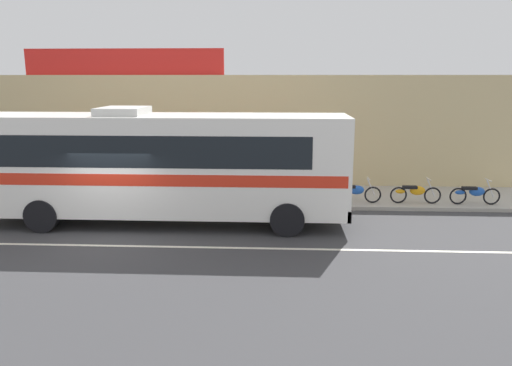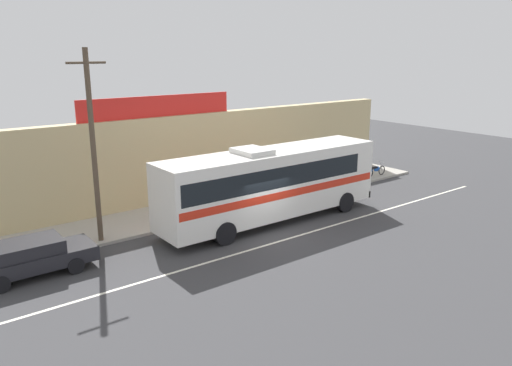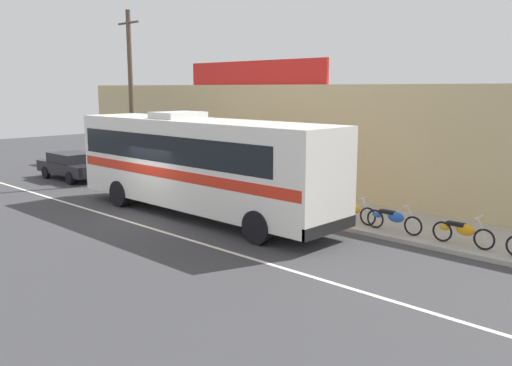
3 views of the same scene
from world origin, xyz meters
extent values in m
plane|color=#3A3A3D|center=(0.00, 0.00, 0.00)|extent=(70.00, 70.00, 0.00)
cube|color=#A8A399|center=(0.00, 5.20, 0.07)|extent=(30.00, 3.60, 0.14)
cube|color=tan|center=(0.00, 7.35, 2.40)|extent=(30.00, 0.70, 4.80)
cube|color=red|center=(-1.64, 7.35, 5.35)|extent=(8.58, 0.12, 1.10)
cube|color=silver|center=(0.00, -0.80, 0.00)|extent=(30.00, 0.14, 0.01)
cube|color=white|center=(1.28, 1.52, 1.99)|extent=(11.82, 2.49, 3.10)
cube|color=black|center=(0.81, 1.52, 2.54)|extent=(10.40, 2.51, 0.96)
cube|color=red|center=(1.28, 1.52, 1.69)|extent=(11.58, 2.51, 0.36)
cube|color=black|center=(7.16, 1.52, 2.44)|extent=(0.04, 2.24, 1.40)
cube|color=black|center=(7.15, 1.52, 0.62)|extent=(0.12, 2.49, 0.36)
cube|color=silver|center=(0.10, 1.52, 3.66)|extent=(1.40, 1.74, 0.24)
cylinder|color=black|center=(5.30, 2.67, 0.52)|extent=(1.04, 0.32, 1.04)
cylinder|color=black|center=(5.30, 0.36, 0.52)|extent=(1.04, 0.32, 1.04)
cylinder|color=black|center=(-2.26, 2.67, 0.52)|extent=(1.04, 0.32, 1.04)
cylinder|color=black|center=(-2.26, 0.36, 0.52)|extent=(1.04, 0.32, 1.04)
cube|color=black|center=(-9.65, 2.23, 0.61)|extent=(4.46, 1.76, 0.56)
cube|color=black|center=(-9.75, 2.23, 1.13)|extent=(2.32, 1.58, 0.48)
cube|color=black|center=(-8.89, 2.23, 1.09)|extent=(0.21, 1.48, 0.34)
cylinder|color=black|center=(-8.35, 3.06, 0.31)|extent=(0.62, 0.20, 0.62)
cylinder|color=black|center=(-8.35, 1.40, 0.31)|extent=(0.62, 0.20, 0.62)
cylinder|color=black|center=(-10.94, 3.06, 0.31)|extent=(0.62, 0.20, 0.62)
cylinder|color=black|center=(-10.94, 1.40, 0.31)|extent=(0.62, 0.20, 0.62)
cylinder|color=brown|center=(-6.46, 3.82, 4.21)|extent=(0.22, 0.22, 8.15)
cylinder|color=brown|center=(-6.46, 3.82, 7.69)|extent=(1.60, 0.10, 0.10)
torus|color=black|center=(10.68, 4.00, 0.45)|extent=(0.62, 0.06, 0.62)
torus|color=black|center=(9.44, 4.00, 0.45)|extent=(0.62, 0.06, 0.62)
cylinder|color=silver|center=(10.60, 4.00, 0.75)|extent=(0.34, 0.04, 0.65)
cylinder|color=silver|center=(10.50, 4.00, 1.07)|extent=(0.03, 0.56, 0.03)
ellipsoid|color=orange|center=(10.12, 4.00, 0.63)|extent=(0.56, 0.22, 0.34)
cube|color=black|center=(9.84, 4.00, 0.75)|extent=(0.52, 0.20, 0.10)
ellipsoid|color=orange|center=(9.50, 4.00, 0.59)|extent=(0.36, 0.14, 0.16)
torus|color=black|center=(6.80, 4.11, 0.45)|extent=(0.62, 0.06, 0.62)
torus|color=black|center=(5.51, 4.11, 0.45)|extent=(0.62, 0.06, 0.62)
cylinder|color=silver|center=(6.72, 4.11, 0.75)|extent=(0.34, 0.04, 0.65)
cylinder|color=silver|center=(6.62, 4.11, 1.07)|extent=(0.03, 0.56, 0.03)
ellipsoid|color=orange|center=(6.22, 4.11, 0.63)|extent=(0.56, 0.22, 0.34)
cube|color=black|center=(5.92, 4.11, 0.75)|extent=(0.52, 0.20, 0.10)
ellipsoid|color=orange|center=(5.57, 4.11, 0.59)|extent=(0.36, 0.14, 0.16)
torus|color=black|center=(8.50, 3.99, 0.45)|extent=(0.62, 0.06, 0.62)
torus|color=black|center=(7.16, 3.99, 0.45)|extent=(0.62, 0.06, 0.62)
cylinder|color=silver|center=(8.42, 3.99, 0.75)|extent=(0.34, 0.04, 0.65)
cylinder|color=silver|center=(8.32, 3.99, 1.07)|extent=(0.03, 0.56, 0.03)
ellipsoid|color=#1E51B2|center=(7.90, 3.99, 0.63)|extent=(0.56, 0.22, 0.34)
cube|color=black|center=(7.59, 3.99, 0.75)|extent=(0.52, 0.20, 0.10)
ellipsoid|color=#1E51B2|center=(7.22, 3.99, 0.59)|extent=(0.36, 0.14, 0.16)
cylinder|color=brown|center=(0.24, 4.58, 0.54)|extent=(0.13, 0.13, 0.81)
cylinder|color=brown|center=(0.24, 4.40, 0.54)|extent=(0.13, 0.13, 0.81)
cylinder|color=gold|center=(0.24, 4.49, 1.25)|extent=(0.30, 0.30, 0.60)
sphere|color=tan|center=(0.24, 4.49, 1.69)|extent=(0.22, 0.22, 0.22)
cylinder|color=gold|center=(0.24, 4.69, 1.28)|extent=(0.08, 0.08, 0.56)
cylinder|color=gold|center=(0.24, 4.29, 1.28)|extent=(0.08, 0.08, 0.56)
camera|label=1|loc=(5.09, -13.94, 4.70)|focal=34.63mm
camera|label=2|loc=(-13.55, -16.48, 8.14)|focal=34.96mm
camera|label=3|loc=(16.23, -11.09, 4.67)|focal=37.95mm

